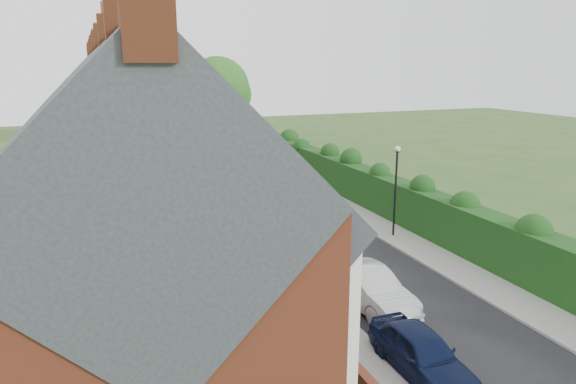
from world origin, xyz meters
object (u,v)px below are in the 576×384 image
horse_cart (282,188)px  car_red (214,177)px  car_navy (421,353)px  lamppost (396,180)px  car_green (244,196)px  car_beige (203,167)px  car_silver_a (369,288)px  car_white (251,208)px  car_silver_b (301,249)px  horse (293,201)px  car_grey (194,157)px

horse_cart → car_red: bearing=112.7°
car_navy → car_red: size_ratio=1.05×
car_red → lamppost: bearing=-64.7°
lamppost → car_green: (-5.86, 9.56, -2.65)m
horse_cart → lamppost: bearing=-68.7°
lamppost → car_red: size_ratio=1.26×
car_red → car_beige: size_ratio=0.74×
car_silver_a → car_white: size_ratio=0.95×
car_silver_a → car_silver_b: 5.09m
car_beige → horse: 13.47m
car_silver_b → car_beige: size_ratio=1.03×
horse → car_grey: bearing=-67.4°
car_red → car_navy: bearing=-86.6°
car_red → car_grey: bearing=91.3°
car_green → car_red: bearing=96.8°
car_white → horse_cart: size_ratio=1.74×
horse_cart → car_white: bearing=-140.0°
car_silver_b → car_grey: 27.22m
car_silver_b → car_white: car_silver_b is taller
car_green → car_navy: bearing=-89.6°
car_grey → horse_cart: (2.68, -16.73, 0.47)m
car_red → car_grey: 9.50m
car_white → car_red: (0.00, 9.78, -0.07)m
car_silver_b → car_navy: bearing=-102.3°
lamppost → car_green: bearing=121.5°
car_silver_a → car_silver_b: size_ratio=0.85×
car_red → car_beige: (0.00, 3.89, 0.10)m
car_silver_a → car_white: (-0.83, 12.96, -0.06)m
car_red → horse_cart: 7.87m
car_grey → horse_cart: bearing=-76.9°
car_green → car_beige: bearing=94.9°
car_green → horse: 3.81m
car_white → car_grey: 19.28m
car_red → car_grey: size_ratio=0.81×
car_silver_b → horse_cart: (3.03, 10.48, 0.41)m
car_white → horse: 3.08m
car_navy → horse_cart: bearing=82.2°
car_white → horse: horse is taller
car_grey → car_green: bearing=-85.3°
lamppost → horse: lamppost is taller
car_green → horse_cart: horse_cart is taller
car_silver_a → car_grey: car_silver_a is taller
car_beige → car_grey: car_beige is taller
car_red → car_beige: car_beige is taller
car_navy → horse_cart: 20.39m
horse → car_white: bearing=24.8°
car_silver_a → horse: car_silver_a is taller
car_silver_a → horse: (2.20, 13.52, -0.01)m
car_navy → car_beige: bearing=90.8°
car_red → horse: 9.72m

